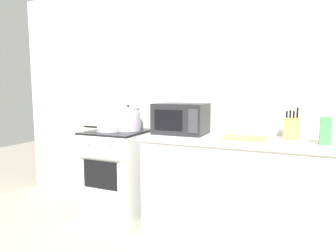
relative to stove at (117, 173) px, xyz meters
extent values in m
plane|color=#9E9384|center=(0.35, -0.60, -0.46)|extent=(10.00, 10.00, 0.00)
cube|color=silver|center=(0.65, 0.37, 0.79)|extent=(4.40, 0.10, 2.50)
cube|color=white|center=(1.25, 0.02, -0.02)|extent=(1.64, 0.56, 0.88)
cube|color=beige|center=(1.25, 0.02, 0.44)|extent=(1.70, 0.60, 0.04)
cube|color=white|center=(0.00, 0.00, -0.01)|extent=(0.60, 0.60, 0.90)
cube|color=black|center=(0.00, 0.00, 0.45)|extent=(0.60, 0.60, 0.02)
cube|color=black|center=(0.00, -0.30, 0.06)|extent=(0.39, 0.01, 0.28)
cylinder|color=silver|center=(0.00, -0.33, 0.24)|extent=(0.48, 0.02, 0.02)
cylinder|color=silver|center=(-0.12, -0.31, 0.38)|extent=(0.04, 0.02, 0.04)
cylinder|color=silver|center=(0.12, -0.31, 0.38)|extent=(0.04, 0.02, 0.04)
cylinder|color=silver|center=(0.11, 0.07, 0.58)|extent=(0.26, 0.26, 0.24)
cylinder|color=silver|center=(0.11, 0.07, 0.70)|extent=(0.27, 0.27, 0.01)
sphere|color=black|center=(0.11, 0.07, 0.72)|extent=(0.03, 0.03, 0.03)
cylinder|color=silver|center=(-0.04, 0.07, 0.66)|extent=(0.05, 0.01, 0.01)
cylinder|color=silver|center=(0.25, 0.07, 0.66)|extent=(0.05, 0.01, 0.01)
cylinder|color=silver|center=(-0.05, -0.05, 0.48)|extent=(0.25, 0.25, 0.05)
cylinder|color=black|center=(-0.28, -0.05, 0.49)|extent=(0.20, 0.02, 0.02)
cube|color=#232326|center=(0.70, 0.08, 0.61)|extent=(0.50, 0.36, 0.30)
cube|color=black|center=(0.64, -0.10, 0.61)|extent=(0.28, 0.01, 0.19)
cube|color=#38383D|center=(0.89, -0.10, 0.61)|extent=(0.09, 0.01, 0.22)
cube|color=tan|center=(1.33, 0.00, 0.47)|extent=(0.36, 0.26, 0.02)
cube|color=tan|center=(1.71, 0.14, 0.55)|extent=(0.13, 0.10, 0.19)
cylinder|color=black|center=(1.67, 0.14, 0.68)|extent=(0.02, 0.02, 0.06)
cylinder|color=black|center=(1.69, 0.14, 0.68)|extent=(0.02, 0.02, 0.07)
cylinder|color=black|center=(1.72, 0.14, 0.68)|extent=(0.02, 0.02, 0.06)
cylinder|color=black|center=(1.75, 0.14, 0.70)|extent=(0.02, 0.02, 0.09)
cube|color=#4C9356|center=(1.96, -0.03, 0.57)|extent=(0.08, 0.08, 0.22)
camera|label=1|loc=(1.72, -2.59, 0.88)|focal=31.10mm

